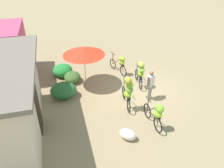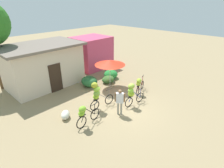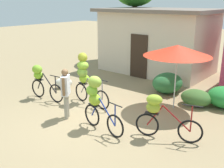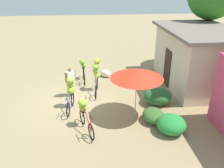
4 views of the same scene
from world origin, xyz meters
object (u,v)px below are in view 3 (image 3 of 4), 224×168
object	(u,v)px
bicycle_near_pile	(85,74)
person_vendor	(66,89)
building_low	(158,40)
bicycle_center_loaded	(96,98)
bicycle_by_shop	(160,113)
market_umbrella	(177,50)
produce_sack	(64,83)
bicycle_leftmost	(41,79)

from	to	relation	value
bicycle_near_pile	person_vendor	xyz separation A→B (m)	(0.48, -1.29, -0.09)
building_low	bicycle_center_loaded	distance (m)	7.08
person_vendor	building_low	bearing A→B (deg)	97.20
bicycle_by_shop	market_umbrella	bearing A→B (deg)	106.96
bicycle_by_shop	produce_sack	world-z (taller)	bicycle_by_shop
bicycle_near_pile	bicycle_by_shop	distance (m)	3.36
market_umbrella	produce_sack	bearing A→B (deg)	-168.29
bicycle_center_loaded	person_vendor	size ratio (longest dim) A/B	1.03
bicycle_near_pile	bicycle_leftmost	bearing A→B (deg)	-155.13
bicycle_near_pile	person_vendor	distance (m)	1.38
building_low	bicycle_leftmost	distance (m)	6.37
bicycle_near_pile	bicycle_by_shop	world-z (taller)	bicycle_near_pile
bicycle_leftmost	bicycle_by_shop	size ratio (longest dim) A/B	0.98
bicycle_center_loaded	bicycle_by_shop	size ratio (longest dim) A/B	0.96
produce_sack	bicycle_by_shop	bearing A→B (deg)	-13.27
market_umbrella	bicycle_near_pile	bearing A→B (deg)	-149.78
bicycle_leftmost	produce_sack	bearing A→B (deg)	104.67
produce_sack	bicycle_near_pile	bearing A→B (deg)	-17.90
building_low	bicycle_by_shop	bearing A→B (deg)	-59.08
produce_sack	person_vendor	size ratio (longest dim) A/B	0.45
produce_sack	bicycle_leftmost	bearing A→B (deg)	-75.33
building_low	person_vendor	distance (m)	6.89
produce_sack	building_low	bearing A→B (deg)	73.27
bicycle_leftmost	produce_sack	distance (m)	1.44
market_umbrella	produce_sack	size ratio (longest dim) A/B	3.10
bicycle_by_shop	building_low	bearing A→B (deg)	120.92
bicycle_near_pile	produce_sack	size ratio (longest dim) A/B	2.51
building_low	market_umbrella	xyz separation A→B (m)	(3.01, -3.98, 0.38)
bicycle_leftmost	bicycle_by_shop	bearing A→B (deg)	1.09
building_low	produce_sack	world-z (taller)	building_low
building_low	produce_sack	size ratio (longest dim) A/B	8.01
bicycle_leftmost	bicycle_near_pile	distance (m)	1.70
building_low	bicycle_near_pile	bearing A→B (deg)	-86.02
bicycle_by_shop	produce_sack	bearing A→B (deg)	166.73
bicycle_near_pile	produce_sack	bearing A→B (deg)	162.10
bicycle_center_loaded	bicycle_by_shop	distance (m)	1.75
bicycle_near_pile	bicycle_by_shop	size ratio (longest dim) A/B	1.06
building_low	bicycle_near_pile	world-z (taller)	building_low
market_umbrella	produce_sack	distance (m)	4.90
produce_sack	market_umbrella	bearing A→B (deg)	11.71
bicycle_center_loaded	bicycle_by_shop	bearing A→B (deg)	20.87
market_umbrella	person_vendor	xyz separation A→B (m)	(-2.15, -2.82, -1.00)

